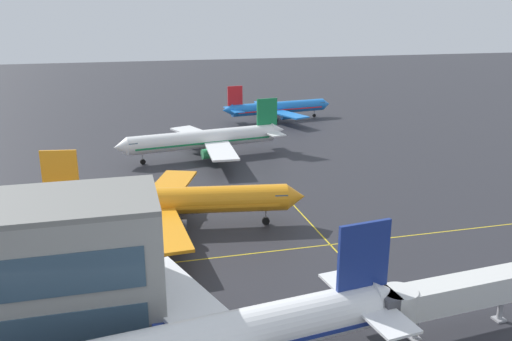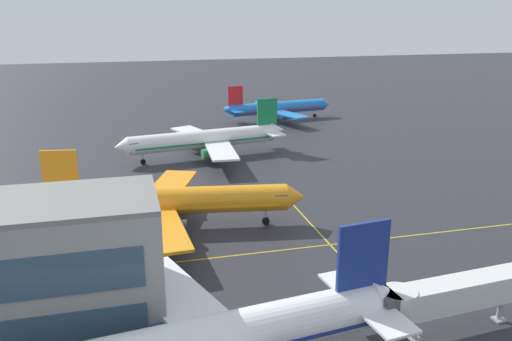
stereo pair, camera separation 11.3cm
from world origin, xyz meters
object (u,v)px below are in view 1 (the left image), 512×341
object	(u,v)px
airliner_second_row	(170,201)
airliner_far_left_stand	(277,108)
jet_bridge	(442,297)
airliner_third_row	(205,139)

from	to	relation	value
airliner_second_row	airliner_far_left_stand	bearing A→B (deg)	62.20
airliner_second_row	airliner_far_left_stand	xyz separation A→B (m)	(36.80, 69.79, -0.57)
airliner_far_left_stand	airliner_second_row	bearing A→B (deg)	-117.80
airliner_second_row	airliner_far_left_stand	distance (m)	78.90
jet_bridge	airliner_far_left_stand	bearing A→B (deg)	81.86
airliner_third_row	jet_bridge	world-z (taller)	airliner_third_row
airliner_far_left_stand	jet_bridge	world-z (taller)	airliner_far_left_stand
airliner_second_row	jet_bridge	distance (m)	39.43
airliner_second_row	airliner_far_left_stand	world-z (taller)	airliner_second_row
airliner_second_row	jet_bridge	bearing A→B (deg)	-55.79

